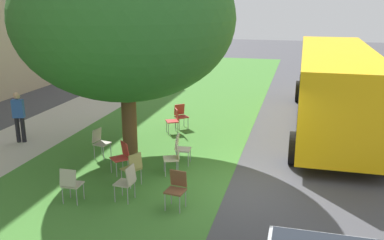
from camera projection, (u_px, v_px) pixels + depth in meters
The scene contains 15 objects.
ground at pixel (236, 187), 10.79m from camera, with size 80.00×80.00×0.00m, color #424247.
grass_verge at pixel (119, 175), 11.56m from camera, with size 48.00×6.00×0.01m, color #3D752D.
street_tree at pixel (125, 19), 11.75m from camera, with size 6.14×6.14×6.34m.
chair_0 at pixel (174, 119), 15.00m from camera, with size 0.56×0.57×0.88m.
chair_1 at pixel (181, 147), 12.20m from camera, with size 0.46×0.46×0.88m.
chair_2 at pixel (122, 155), 11.53m from camera, with size 0.59×0.59×0.88m.
chair_3 at pixel (177, 187), 9.62m from camera, with size 0.47×0.47×0.88m.
chair_4 at pixel (133, 167), 10.76m from camera, with size 0.56×0.56×0.88m.
chair_5 at pixel (174, 156), 11.50m from camera, with size 0.54×0.55×0.88m.
chair_6 at pixel (181, 114), 15.60m from camera, with size 0.59×0.59×0.88m.
chair_7 at pixel (127, 180), 9.95m from camera, with size 0.45×0.46×0.88m.
chair_8 at pixel (71, 183), 9.83m from camera, with size 0.43×0.42×0.88m.
chair_9 at pixel (100, 141), 12.70m from camera, with size 0.49×0.49×0.88m.
school_bus at pixel (335, 81), 15.26m from camera, with size 10.40×2.80×2.88m.
pedestrian_0 at pixel (19, 115), 13.93m from camera, with size 0.30×0.40×1.69m.
Camera 1 is at (-9.87, -1.40, 4.62)m, focal length 39.82 mm.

